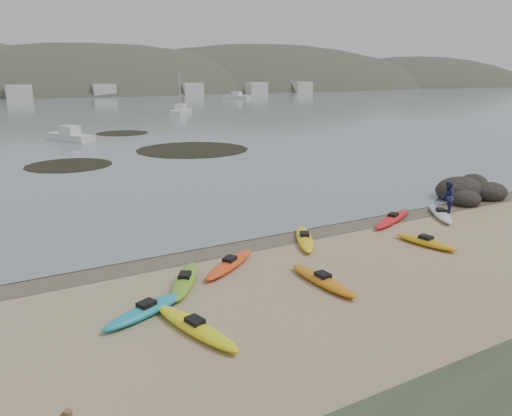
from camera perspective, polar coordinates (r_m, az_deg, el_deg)
ground at (r=23.17m, az=-0.00°, el=-3.58°), size 600.00×600.00×0.00m
wet_sand at (r=22.92m, az=0.37°, el=-3.78°), size 60.00×60.00×0.00m
kayaks at (r=20.77m, az=6.39°, el=-5.45°), size 20.14×8.90×0.34m
person_east at (r=29.24m, az=21.05°, el=1.15°), size 1.07×1.06×1.75m
rock_cluster at (r=33.43m, az=23.13°, el=1.45°), size 5.07×3.69×1.60m
kelp_mats at (r=51.89m, az=-11.77°, el=6.66°), size 21.37×27.13×0.04m
moored_boats at (r=98.14m, az=-21.32°, el=10.16°), size 110.77×80.53×1.17m
far_hills at (r=220.12m, az=-16.44°, el=8.51°), size 550.00×135.00×80.00m
far_town at (r=165.02m, az=-24.31°, el=12.02°), size 199.00×5.00×4.00m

